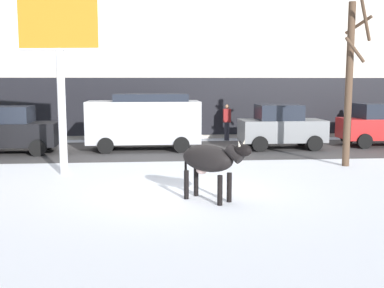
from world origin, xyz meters
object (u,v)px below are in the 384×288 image
object	(u,v)px
cow_black	(210,160)
car_silver_van	(144,120)
pedestrian_by_cars	(123,123)
pedestrian_far_left	(227,122)
car_red_hatchback	(380,125)
pedestrian_near_billboard	(353,121)
car_black_hatchback	(11,130)
car_grey_hatchback	(281,127)
billboard	(59,30)
bare_tree_right_lot	(350,79)

from	to	relation	value
cow_black	car_silver_van	bearing A→B (deg)	100.70
pedestrian_by_cars	pedestrian_far_left	xyz separation A→B (m)	(4.95, 0.00, 0.00)
car_red_hatchback	pedestrian_near_billboard	distance (m)	2.47
pedestrian_near_billboard	cow_black	bearing A→B (deg)	-126.80
car_red_hatchback	cow_black	bearing A→B (deg)	-134.09
cow_black	car_black_hatchback	xyz separation A→B (m)	(-6.84, 8.12, -0.07)
car_red_hatchback	pedestrian_by_cars	bearing A→B (deg)	167.78
cow_black	car_red_hatchback	distance (m)	12.53
pedestrian_by_cars	pedestrian_near_billboard	bearing A→B (deg)	0.00
pedestrian_by_cars	car_black_hatchback	bearing A→B (deg)	-141.22
pedestrian_near_billboard	pedestrian_by_cars	distance (m)	11.24
car_grey_hatchback	pedestrian_by_cars	distance (m)	7.39
pedestrian_near_billboard	pedestrian_by_cars	world-z (taller)	same
pedestrian_by_cars	pedestrian_far_left	distance (m)	4.95
billboard	car_black_hatchback	size ratio (longest dim) A/B	1.58
cow_black	pedestrian_far_left	size ratio (longest dim) A/B	0.97
pedestrian_near_billboard	car_grey_hatchback	bearing A→B (deg)	-146.48
car_silver_van	bare_tree_right_lot	distance (m)	8.29
pedestrian_far_left	bare_tree_right_lot	world-z (taller)	bare_tree_right_lot
pedestrian_near_billboard	bare_tree_right_lot	world-z (taller)	bare_tree_right_lot
billboard	pedestrian_far_left	world-z (taller)	billboard
billboard	car_red_hatchback	world-z (taller)	billboard
cow_black	pedestrian_by_cars	xyz separation A→B (m)	(-2.67, 11.47, -0.11)
cow_black	billboard	xyz separation A→B (m)	(-4.04, 3.60, 3.32)
car_silver_van	car_grey_hatchback	world-z (taller)	car_silver_van
pedestrian_by_cars	car_grey_hatchback	bearing A→B (deg)	-23.62
car_grey_hatchback	pedestrian_near_billboard	distance (m)	5.36
car_black_hatchback	pedestrian_near_billboard	bearing A→B (deg)	12.26
pedestrian_far_left	bare_tree_right_lot	bearing A→B (deg)	-68.08
cow_black	bare_tree_right_lot	distance (m)	6.97
pedestrian_far_left	bare_tree_right_lot	xyz separation A→B (m)	(2.90, -7.22, 2.02)
cow_black	pedestrian_far_left	bearing A→B (deg)	78.75
billboard	car_grey_hatchback	bearing A→B (deg)	31.05
billboard	car_red_hatchback	size ratio (longest dim) A/B	1.58
billboard	car_silver_van	xyz separation A→B (m)	(2.41, 5.06, -3.07)
pedestrian_by_cars	bare_tree_right_lot	bearing A→B (deg)	-42.59
car_black_hatchback	pedestrian_far_left	distance (m)	9.71
car_red_hatchback	pedestrian_by_cars	xyz separation A→B (m)	(-11.39, 2.47, -0.05)
cow_black	car_red_hatchback	size ratio (longest dim) A/B	0.48
car_grey_hatchback	pedestrian_near_billboard	xyz separation A→B (m)	(4.47, 2.96, -0.05)
cow_black	pedestrian_by_cars	distance (m)	11.77
pedestrian_near_billboard	billboard	bearing A→B (deg)	-148.06
car_silver_van	pedestrian_near_billboard	xyz separation A→B (m)	(10.21, 2.81, -0.36)
pedestrian_near_billboard	bare_tree_right_lot	distance (m)	8.23
pedestrian_far_left	bare_tree_right_lot	distance (m)	8.04
pedestrian_far_left	pedestrian_by_cars	bearing A→B (deg)	180.00
billboard	car_silver_van	world-z (taller)	billboard
car_black_hatchback	pedestrian_by_cars	world-z (taller)	car_black_hatchback
pedestrian_near_billboard	car_silver_van	bearing A→B (deg)	-164.64
pedestrian_by_cars	bare_tree_right_lot	size ratio (longest dim) A/B	0.32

